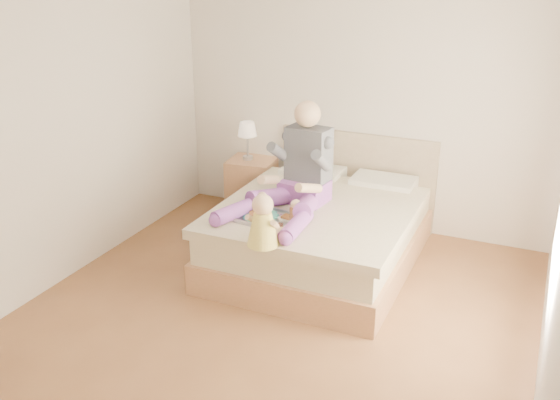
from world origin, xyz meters
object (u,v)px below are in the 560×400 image
at_px(bed, 324,228).
at_px(nightstand, 252,186).
at_px(tray, 270,217).
at_px(baby, 264,224).
at_px(adult, 297,176).

xyz_separation_m(bed, nightstand, (-1.16, 0.80, -0.01)).
distance_m(nightstand, tray, 1.72).
bearing_deg(tray, bed, 75.73).
height_order(tray, baby, baby).
bearing_deg(tray, baby, -63.51).
bearing_deg(tray, nightstand, 129.84).
bearing_deg(bed, tray, -112.12).
relative_size(nightstand, baby, 1.45).
bearing_deg(bed, baby, -95.62).
height_order(bed, baby, baby).
relative_size(nightstand, adult, 0.51).
bearing_deg(nightstand, bed, -41.19).
bearing_deg(adult, nightstand, 140.77).
bearing_deg(nightstand, adult, -53.38).
height_order(nightstand, baby, baby).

